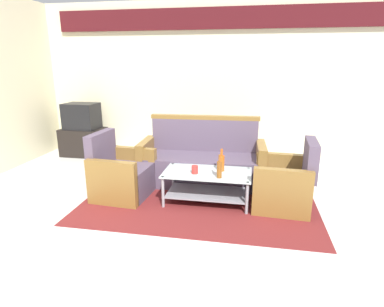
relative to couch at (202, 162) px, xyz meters
The scene contains 12 objects.
ground_plane 1.54m from the couch, 92.17° to the right, with size 14.00×14.00×0.00m, color white.
wall_back 1.93m from the couch, 92.12° to the left, with size 6.52×0.19×2.80m.
rug 0.70m from the couch, 83.81° to the right, with size 2.94×2.03×0.01m, color maroon.
couch is the anchor object (origin of this frame).
armchair_left 1.21m from the couch, 145.08° to the right, with size 0.75×0.81×0.85m.
armchair_right 1.30m from the couch, 29.65° to the right, with size 0.74×0.80×0.85m.
coffee_table 0.72m from the couch, 76.58° to the right, with size 1.10×0.60×0.40m.
bottle_orange 0.73m from the couch, 61.41° to the right, with size 0.08×0.08×0.29m.
bottle_brown 0.96m from the couch, 68.97° to the right, with size 0.06×0.06×0.29m.
cup 0.79m from the couch, 88.41° to the right, with size 0.08×0.08×0.10m, color red.
tv_stand 2.68m from the couch, 157.14° to the left, with size 0.80×0.50×0.52m, color black.
television 2.72m from the couch, 157.09° to the left, with size 0.62×0.47×0.48m.
Camera 1 is at (0.74, -3.00, 1.75)m, focal length 30.18 mm.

